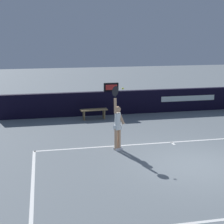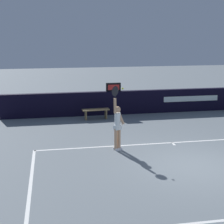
{
  "view_description": "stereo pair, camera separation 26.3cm",
  "coord_description": "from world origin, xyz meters",
  "px_view_note": "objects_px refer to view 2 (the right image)",
  "views": [
    {
      "loc": [
        -4.69,
        -9.41,
        4.1
      ],
      "look_at": [
        -2.32,
        2.18,
        1.31
      ],
      "focal_mm": 55.44,
      "sensor_mm": 36.0,
      "label": 1
    },
    {
      "loc": [
        -4.43,
        -9.46,
        4.1
      ],
      "look_at": [
        -2.32,
        2.18,
        1.31
      ],
      "focal_mm": 55.44,
      "sensor_mm": 36.0,
      "label": 2
    }
  ],
  "objects_px": {
    "tennis_player": "(117,124)",
    "courtside_bench_near": "(96,112)",
    "tennis_ball": "(123,89)",
    "speed_display": "(113,87)"
  },
  "relations": [
    {
      "from": "tennis_player",
      "to": "courtside_bench_near",
      "type": "xyz_separation_m",
      "value": [
        -0.17,
        4.45,
        -0.58
      ]
    },
    {
      "from": "courtside_bench_near",
      "to": "speed_display",
      "type": "bearing_deg",
      "value": 38.99
    },
    {
      "from": "tennis_player",
      "to": "tennis_ball",
      "type": "xyz_separation_m",
      "value": [
        0.14,
        -0.16,
        1.27
      ]
    },
    {
      "from": "speed_display",
      "to": "tennis_ball",
      "type": "height_order",
      "value": "tennis_ball"
    },
    {
      "from": "speed_display",
      "to": "tennis_player",
      "type": "distance_m",
      "value": 5.34
    },
    {
      "from": "tennis_player",
      "to": "tennis_ball",
      "type": "bearing_deg",
      "value": -47.58
    },
    {
      "from": "tennis_player",
      "to": "tennis_ball",
      "type": "distance_m",
      "value": 1.29
    },
    {
      "from": "tennis_player",
      "to": "courtside_bench_near",
      "type": "distance_m",
      "value": 4.49
    },
    {
      "from": "tennis_ball",
      "to": "courtside_bench_near",
      "type": "xyz_separation_m",
      "value": [
        -0.31,
        4.61,
        -1.85
      ]
    },
    {
      "from": "tennis_player",
      "to": "courtside_bench_near",
      "type": "relative_size",
      "value": 1.77
    }
  ]
}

